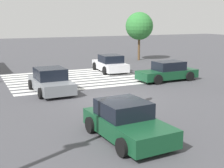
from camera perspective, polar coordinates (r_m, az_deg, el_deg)
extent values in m
plane|color=#47474C|center=(18.47, 0.00, -2.63)|extent=(127.14, 127.14, 0.00)
cube|color=silver|center=(28.40, -9.21, 2.32)|extent=(10.46, 0.60, 0.01)
cube|color=silver|center=(27.50, -8.67, 2.03)|extent=(10.46, 0.60, 0.01)
cube|color=silver|center=(26.60, -8.09, 1.72)|extent=(10.46, 0.60, 0.01)
cube|color=silver|center=(25.71, -7.47, 1.38)|extent=(10.46, 0.60, 0.01)
cube|color=silver|center=(24.82, -6.80, 1.03)|extent=(10.46, 0.60, 0.01)
cube|color=silver|center=(23.93, -6.09, 0.65)|extent=(10.46, 0.60, 0.01)
cube|color=silver|center=(23.05, -5.32, 0.24)|extent=(10.46, 0.60, 0.01)
cube|color=silver|center=(22.18, -4.50, -0.21)|extent=(10.46, 0.60, 0.01)
cube|color=silver|center=(21.31, -3.60, -0.69)|extent=(10.46, 0.60, 0.01)
cube|color=silver|center=(27.89, -0.38, 3.37)|extent=(2.22, 4.57, 0.66)
cube|color=black|center=(27.60, -0.23, 4.66)|extent=(1.87, 2.15, 0.66)
cylinder|color=black|center=(28.88, -3.19, 3.29)|extent=(0.26, 0.71, 0.69)
cylinder|color=black|center=(29.54, 0.46, 3.50)|extent=(0.26, 0.71, 0.69)
cylinder|color=black|center=(26.30, -1.33, 2.47)|extent=(0.26, 0.71, 0.69)
cylinder|color=black|center=(27.02, 2.62, 2.71)|extent=(0.26, 0.71, 0.69)
cube|color=#144728|center=(12.23, 2.86, -7.73)|extent=(2.18, 4.32, 0.66)
cube|color=black|center=(12.30, 2.09, -4.47)|extent=(1.85, 2.00, 0.62)
cylinder|color=black|center=(11.83, 10.35, -9.53)|extent=(0.26, 0.68, 0.67)
cylinder|color=black|center=(10.78, 1.93, -11.51)|extent=(0.26, 0.68, 0.67)
cylinder|color=black|center=(13.83, 3.56, -6.19)|extent=(0.26, 0.68, 0.67)
cylinder|color=black|center=(12.94, -3.95, -7.47)|extent=(0.26, 0.68, 0.67)
cube|color=#144728|center=(24.04, 10.04, 1.80)|extent=(4.77, 1.88, 0.62)
cube|color=black|center=(24.03, 10.36, 3.32)|extent=(2.26, 1.62, 0.66)
cylinder|color=black|center=(22.52, 8.40, 0.81)|extent=(0.73, 0.25, 0.72)
cylinder|color=black|center=(23.94, 5.98, 1.52)|extent=(0.73, 0.25, 0.72)
cylinder|color=black|center=(24.31, 14.02, 1.39)|extent=(0.73, 0.25, 0.72)
cylinder|color=black|center=(25.63, 11.46, 2.02)|extent=(0.73, 0.25, 0.72)
cube|color=gray|center=(20.27, -11.09, -0.07)|extent=(2.06, 4.49, 0.67)
cube|color=black|center=(20.24, -11.24, 1.89)|extent=(1.81, 2.05, 0.71)
cylinder|color=black|center=(19.30, -7.12, -1.09)|extent=(0.23, 0.66, 0.65)
cylinder|color=black|center=(18.77, -12.90, -1.67)|extent=(0.23, 0.66, 0.65)
cylinder|color=black|center=(21.87, -9.50, 0.36)|extent=(0.23, 0.66, 0.65)
cylinder|color=black|center=(21.40, -14.63, -0.12)|extent=(0.23, 0.66, 0.65)
cylinder|color=brown|center=(35.91, 4.94, 6.40)|extent=(0.26, 0.26, 2.52)
sphere|color=#337F38|center=(35.76, 5.01, 10.52)|extent=(3.10, 3.10, 3.10)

